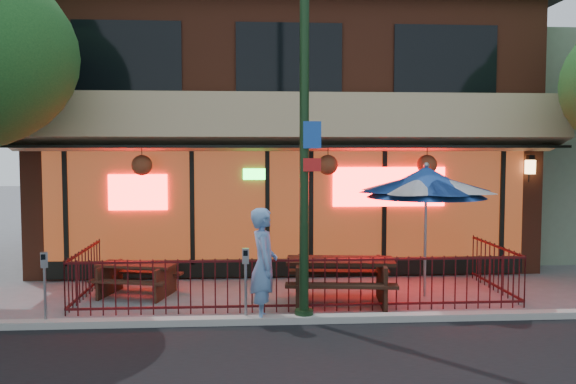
# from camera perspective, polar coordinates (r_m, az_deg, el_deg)

# --- Properties ---
(ground) EXTENTS (80.00, 80.00, 0.00)m
(ground) POSITION_cam_1_polar(r_m,az_deg,el_deg) (11.12, 1.29, -11.41)
(ground) COLOR gray
(ground) RESTS_ON ground
(curb) EXTENTS (80.00, 0.25, 0.12)m
(curb) POSITION_cam_1_polar(r_m,az_deg,el_deg) (10.63, 1.55, -11.81)
(curb) COLOR #999993
(curb) RESTS_ON ground
(restaurant_building) EXTENTS (12.96, 9.49, 8.05)m
(restaurant_building) POSITION_cam_1_polar(r_m,az_deg,el_deg) (17.85, -0.80, 7.76)
(restaurant_building) COLOR brown
(restaurant_building) RESTS_ON ground
(neighbor_building) EXTENTS (6.00, 7.00, 6.00)m
(neighbor_building) POSITION_cam_1_polar(r_m,az_deg,el_deg) (20.92, 24.61, 3.76)
(neighbor_building) COLOR gray
(neighbor_building) RESTS_ON ground
(patio_fence) EXTENTS (8.44, 2.62, 1.00)m
(patio_fence) POSITION_cam_1_polar(r_m,az_deg,el_deg) (11.46, 1.07, -7.70)
(patio_fence) COLOR #400D10
(patio_fence) RESTS_ON ground
(street_light) EXTENTS (0.43, 0.32, 7.00)m
(street_light) POSITION_cam_1_polar(r_m,az_deg,el_deg) (10.32, 1.54, 5.07)
(street_light) COLOR black
(street_light) RESTS_ON ground
(picnic_table_left) EXTENTS (1.79, 1.52, 0.66)m
(picnic_table_left) POSITION_cam_1_polar(r_m,az_deg,el_deg) (12.78, -13.92, -7.50)
(picnic_table_left) COLOR #3F2217
(picnic_table_left) RESTS_ON ground
(picnic_table_right) EXTENTS (2.20, 1.78, 0.87)m
(picnic_table_right) POSITION_cam_1_polar(r_m,az_deg,el_deg) (11.76, 4.90, -7.71)
(picnic_table_right) COLOR black
(picnic_table_right) RESTS_ON ground
(patio_umbrella) EXTENTS (2.36, 2.36, 2.70)m
(patio_umbrella) POSITION_cam_1_polar(r_m,az_deg,el_deg) (12.44, 12.80, 0.91)
(patio_umbrella) COLOR gray
(patio_umbrella) RESTS_ON ground
(pedestrian) EXTENTS (0.49, 0.73, 1.96)m
(pedestrian) POSITION_cam_1_polar(r_m,az_deg,el_deg) (10.52, -2.28, -6.82)
(pedestrian) COLOR #618CC3
(pedestrian) RESTS_ON ground
(parking_meter_near) EXTENTS (0.12, 0.10, 1.28)m
(parking_meter_near) POSITION_cam_1_polar(r_m,az_deg,el_deg) (10.49, -3.99, -7.51)
(parking_meter_near) COLOR gray
(parking_meter_near) RESTS_ON ground
(parking_meter_far) EXTENTS (0.14, 0.13, 1.25)m
(parking_meter_far) POSITION_cam_1_polar(r_m,az_deg,el_deg) (11.02, -21.82, -7.33)
(parking_meter_far) COLOR gray
(parking_meter_far) RESTS_ON ground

